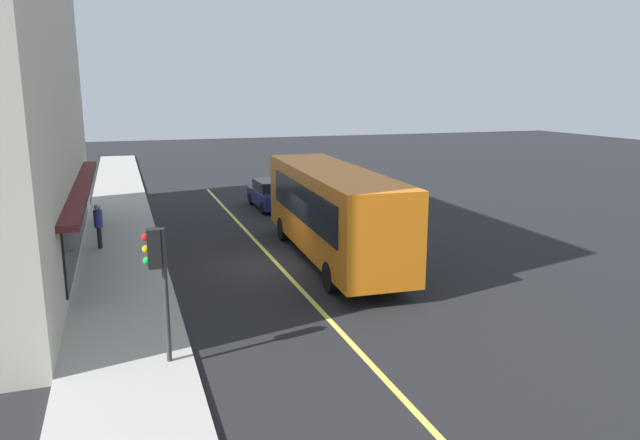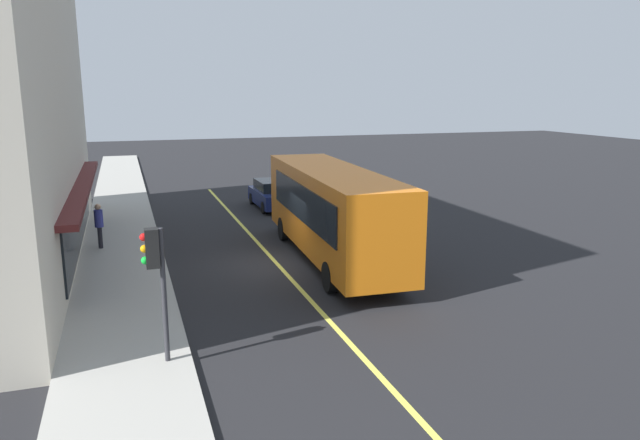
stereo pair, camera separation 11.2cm
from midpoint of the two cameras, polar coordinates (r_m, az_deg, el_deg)
name	(u,v)px [view 2 (the right image)]	position (r m, az deg, el deg)	size (l,w,h in m)	color
ground	(277,263)	(22.41, -4.04, -4.19)	(120.00, 120.00, 0.00)	black
sidewalk	(123,276)	(21.76, -18.31, -5.11)	(80.00, 3.08, 0.15)	#9E9B93
lane_centre_stripe	(277,263)	(22.40, -4.04, -4.18)	(36.00, 0.16, 0.01)	#D8D14C
bus	(332,209)	(22.40, 1.28, 1.06)	(11.23, 3.02, 3.50)	orange
traffic_light	(155,264)	(13.93, -15.35, -4.08)	(0.30, 0.52, 3.20)	#2D2D33
car_navy	(272,195)	(32.88, -4.53, 2.46)	(4.33, 1.91, 1.52)	navy
pedestrian_at_corner	(99,221)	(25.24, -20.37, -0.13)	(0.34, 0.34, 1.81)	black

